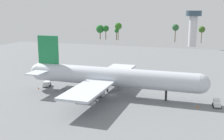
{
  "coord_description": "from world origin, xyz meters",
  "views": [
    {
      "loc": [
        30.14,
        -90.33,
        29.4
      ],
      "look_at": [
        0.0,
        0.0,
        8.8
      ],
      "focal_mm": 46.73,
      "sensor_mm": 36.0,
      "label": 1
    }
  ],
  "objects_px": {
    "baggage_tug": "(217,103)",
    "cargo_loader": "(47,84)",
    "cargo_airplane": "(111,77)",
    "safety_cone_tail": "(38,88)",
    "control_tower": "(193,24)",
    "pushback_tractor": "(92,73)",
    "safety_cone_nose": "(198,107)"
  },
  "relations": [
    {
      "from": "control_tower",
      "to": "pushback_tractor",
      "type": "bearing_deg",
      "value": -107.34
    },
    {
      "from": "baggage_tug",
      "to": "safety_cone_nose",
      "type": "bearing_deg",
      "value": -152.38
    },
    {
      "from": "safety_cone_nose",
      "to": "control_tower",
      "type": "relative_size",
      "value": 0.03
    },
    {
      "from": "safety_cone_tail",
      "to": "pushback_tractor",
      "type": "bearing_deg",
      "value": 66.98
    },
    {
      "from": "safety_cone_nose",
      "to": "cargo_loader",
      "type": "bearing_deg",
      "value": 172.93
    },
    {
      "from": "safety_cone_nose",
      "to": "safety_cone_tail",
      "type": "distance_m",
      "value": 56.55
    },
    {
      "from": "cargo_airplane",
      "to": "pushback_tractor",
      "type": "height_order",
      "value": "cargo_airplane"
    },
    {
      "from": "cargo_airplane",
      "to": "cargo_loader",
      "type": "bearing_deg",
      "value": 173.86
    },
    {
      "from": "cargo_airplane",
      "to": "safety_cone_tail",
      "type": "height_order",
      "value": "cargo_airplane"
    },
    {
      "from": "safety_cone_tail",
      "to": "control_tower",
      "type": "xyz_separation_m",
      "value": [
        46.36,
        139.29,
        16.3
      ]
    },
    {
      "from": "pushback_tractor",
      "to": "cargo_loader",
      "type": "relative_size",
      "value": 1.24
    },
    {
      "from": "safety_cone_nose",
      "to": "control_tower",
      "type": "height_order",
      "value": "control_tower"
    },
    {
      "from": "cargo_airplane",
      "to": "control_tower",
      "type": "height_order",
      "value": "control_tower"
    },
    {
      "from": "safety_cone_tail",
      "to": "control_tower",
      "type": "relative_size",
      "value": 0.03
    },
    {
      "from": "cargo_airplane",
      "to": "pushback_tractor",
      "type": "bearing_deg",
      "value": 124.94
    },
    {
      "from": "pushback_tractor",
      "to": "control_tower",
      "type": "distance_m",
      "value": 120.18
    },
    {
      "from": "baggage_tug",
      "to": "cargo_loader",
      "type": "distance_m",
      "value": 60.74
    },
    {
      "from": "baggage_tug",
      "to": "safety_cone_tail",
      "type": "xyz_separation_m",
      "value": [
        -61.91,
        0.16,
        -0.75
      ]
    },
    {
      "from": "safety_cone_tail",
      "to": "control_tower",
      "type": "bearing_deg",
      "value": 71.59
    },
    {
      "from": "cargo_airplane",
      "to": "safety_cone_tail",
      "type": "bearing_deg",
      "value": -178.03
    },
    {
      "from": "pushback_tractor",
      "to": "safety_cone_nose",
      "type": "xyz_separation_m",
      "value": [
        45.62,
        -28.54,
        -0.68
      ]
    },
    {
      "from": "safety_cone_nose",
      "to": "control_tower",
      "type": "distance_m",
      "value": 143.57
    },
    {
      "from": "cargo_airplane",
      "to": "pushback_tractor",
      "type": "relative_size",
      "value": 11.42
    },
    {
      "from": "cargo_loader",
      "to": "safety_cone_tail",
      "type": "bearing_deg",
      "value": -108.65
    },
    {
      "from": "pushback_tractor",
      "to": "cargo_loader",
      "type": "bearing_deg",
      "value": -113.76
    },
    {
      "from": "cargo_loader",
      "to": "safety_cone_tail",
      "type": "distance_m",
      "value": 4.13
    },
    {
      "from": "cargo_airplane",
      "to": "safety_cone_nose",
      "type": "bearing_deg",
      "value": -7.93
    },
    {
      "from": "pushback_tractor",
      "to": "control_tower",
      "type": "height_order",
      "value": "control_tower"
    },
    {
      "from": "safety_cone_tail",
      "to": "control_tower",
      "type": "distance_m",
      "value": 147.71
    },
    {
      "from": "baggage_tug",
      "to": "safety_cone_nose",
      "type": "xyz_separation_m",
      "value": [
        -5.43,
        -2.84,
        -0.69
      ]
    },
    {
      "from": "pushback_tractor",
      "to": "safety_cone_nose",
      "type": "distance_m",
      "value": 53.82
    },
    {
      "from": "pushback_tractor",
      "to": "safety_cone_tail",
      "type": "xyz_separation_m",
      "value": [
        -10.85,
        -25.54,
        -0.73
      ]
    }
  ]
}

